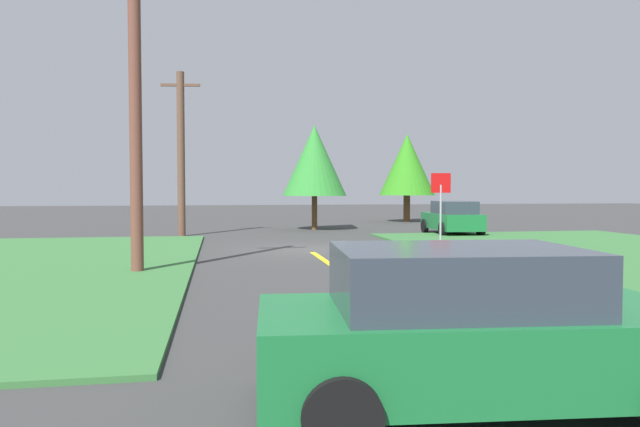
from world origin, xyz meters
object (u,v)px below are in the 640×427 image
car_behind_on_main_road (472,329)px  oak_tree_left (407,165)px  utility_pole_mid (181,153)px  utility_pole_near (135,97)px  stop_sign (441,197)px  pine_tree_center (314,161)px  car_on_crossroad (452,218)px

car_behind_on_main_road → oak_tree_left: oak_tree_left is taller
car_behind_on_main_road → utility_pole_mid: size_ratio=0.58×
oak_tree_left → utility_pole_near: bearing=-123.6°
stop_sign → oak_tree_left: bearing=-96.1°
utility_pole_near → utility_pole_mid: (0.36, 12.16, -0.65)m
utility_pole_near → pine_tree_center: 16.97m
utility_pole_near → pine_tree_center: bearing=65.0°
oak_tree_left → pine_tree_center: (-7.37, -6.51, -0.09)m
stop_sign → car_behind_on_main_road: bearing=78.0°
oak_tree_left → pine_tree_center: bearing=-138.5°
stop_sign → pine_tree_center: size_ratio=0.49×
car_on_crossroad → utility_pole_mid: utility_pole_mid is taller
car_behind_on_main_road → utility_pole_near: (-4.56, 10.20, 3.74)m
oak_tree_left → pine_tree_center: size_ratio=1.04×
stop_sign → pine_tree_center: (-2.76, 11.17, 1.80)m
utility_pole_near → utility_pole_mid: size_ratio=1.17×
utility_pole_mid → utility_pole_near: bearing=-91.7°
stop_sign → utility_pole_near: bearing=31.4°
stop_sign → oak_tree_left: oak_tree_left is taller
stop_sign → oak_tree_left: (4.60, 17.68, 1.89)m
car_behind_on_main_road → utility_pole_mid: utility_pole_mid is taller
stop_sign → utility_pole_mid: (-9.57, 7.96, 1.96)m
utility_pole_near → car_on_crossroad: bearing=39.7°
car_on_crossroad → pine_tree_center: 8.03m
stop_sign → utility_pole_near: size_ratio=0.31×
utility_pole_near → pine_tree_center: (7.17, 15.36, -0.82)m
car_on_crossroad → pine_tree_center: bearing=56.5°
utility_pole_mid → pine_tree_center: utility_pole_mid is taller
utility_pole_near → pine_tree_center: size_ratio=1.58×
utility_pole_mid → oak_tree_left: utility_pole_mid is taller
car_behind_on_main_road → oak_tree_left: (9.97, 32.07, 3.02)m
utility_pole_near → pine_tree_center: utility_pole_near is taller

